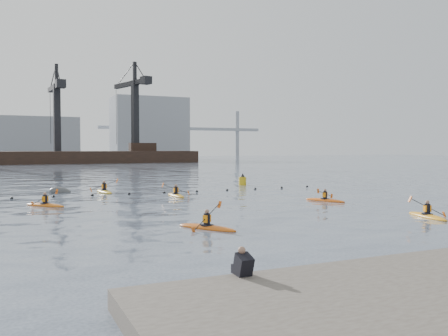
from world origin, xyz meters
The scene contains 12 objects.
ground centered at (0.00, 0.00, 0.00)m, with size 400.00×400.00×0.00m, color #3B4556.
float_line centered at (-0.50, 22.53, 0.03)m, with size 33.24×0.73×0.24m.
barge_pier centered at (-0.22, 110.00, 1.89)m, with size 72.00×19.30×29.50m.
skyline centered at (2.23, 150.27, 9.25)m, with size 141.00×28.00×22.00m.
kayaker_0 centered at (-2.50, 4.06, 0.10)m, with size 2.33×3.21×1.36m.
kayaker_1 centered at (10.22, 2.48, 0.10)m, with size 2.33×3.45×1.35m.
kayaker_2 centered at (-8.98, 16.82, 0.10)m, with size 2.64×2.95×1.19m.
kayaker_3 centered at (1.11, 19.47, 0.10)m, with size 2.35×3.43×1.25m.
kayaker_4 centered at (9.93, 11.54, 0.10)m, with size 2.02×3.16×1.10m.
kayaker_5 centered at (-3.58, 25.15, 0.11)m, with size 2.50×3.72×1.30m.
mooring_buoy centered at (-7.08, 26.46, 0.00)m, with size 1.94×1.15×0.97m, color #3E4043.
nav_buoy centered at (11.21, 27.60, 0.43)m, with size 0.78×0.78×1.43m.
Camera 1 is at (-11.08, -16.88, 3.88)m, focal length 38.00 mm.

